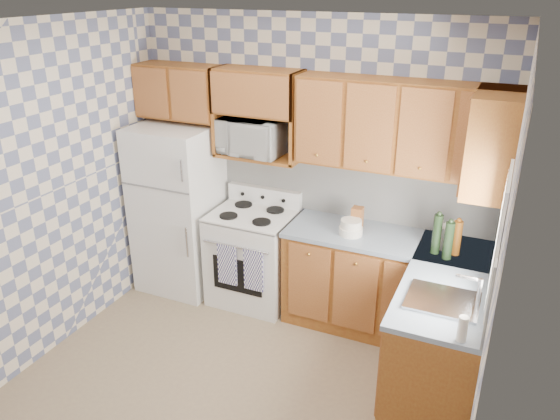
# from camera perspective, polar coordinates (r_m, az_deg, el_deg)

# --- Properties ---
(floor) EXTENTS (3.40, 3.40, 0.00)m
(floor) POSITION_cam_1_polar(r_m,az_deg,el_deg) (4.47, -4.74, -18.39)
(floor) COLOR #7B6550
(floor) RESTS_ON ground
(back_wall) EXTENTS (3.40, 0.02, 2.70)m
(back_wall) POSITION_cam_1_polar(r_m,az_deg,el_deg) (5.07, 3.40, 4.58)
(back_wall) COLOR slate
(back_wall) RESTS_ON ground
(right_wall) EXTENTS (0.02, 3.20, 2.70)m
(right_wall) POSITION_cam_1_polar(r_m,az_deg,el_deg) (3.32, 21.43, -7.62)
(right_wall) COLOR slate
(right_wall) RESTS_ON ground
(backsplash_back) EXTENTS (2.60, 0.02, 0.56)m
(backsplash_back) POSITION_cam_1_polar(r_m,az_deg,el_deg) (4.99, 7.62, 2.29)
(backsplash_back) COLOR silver
(backsplash_back) RESTS_ON back_wall
(backsplash_right) EXTENTS (0.02, 1.60, 0.56)m
(backsplash_right) POSITION_cam_1_polar(r_m,az_deg,el_deg) (4.10, 21.79, -4.05)
(backsplash_right) COLOR silver
(backsplash_right) RESTS_ON right_wall
(refrigerator) EXTENTS (0.75, 0.70, 1.68)m
(refrigerator) POSITION_cam_1_polar(r_m,az_deg,el_deg) (5.52, -10.51, 0.14)
(refrigerator) COLOR silver
(refrigerator) RESTS_ON floor
(stove_body) EXTENTS (0.76, 0.65, 0.90)m
(stove_body) POSITION_cam_1_polar(r_m,az_deg,el_deg) (5.33, -2.83, -5.00)
(stove_body) COLOR silver
(stove_body) RESTS_ON floor
(cooktop) EXTENTS (0.76, 0.65, 0.02)m
(cooktop) POSITION_cam_1_polar(r_m,az_deg,el_deg) (5.13, -2.92, -0.52)
(cooktop) COLOR silver
(cooktop) RESTS_ON stove_body
(backguard) EXTENTS (0.76, 0.08, 0.17)m
(backguard) POSITION_cam_1_polar(r_m,az_deg,el_deg) (5.32, -1.61, 1.51)
(backguard) COLOR silver
(backguard) RESTS_ON cooktop
(dish_towel_left) EXTENTS (0.19, 0.02, 0.40)m
(dish_towel_left) POSITION_cam_1_polar(r_m,az_deg,el_deg) (5.06, -5.52, -5.69)
(dish_towel_left) COLOR navy
(dish_towel_left) RESTS_ON stove_body
(dish_towel_right) EXTENTS (0.19, 0.02, 0.40)m
(dish_towel_right) POSITION_cam_1_polar(r_m,az_deg,el_deg) (4.95, -2.76, -6.32)
(dish_towel_right) COLOR navy
(dish_towel_right) RESTS_ON stove_body
(base_cabinets_back) EXTENTS (1.75, 0.60, 0.88)m
(base_cabinets_back) POSITION_cam_1_polar(r_m,az_deg,el_deg) (4.97, 10.90, -7.76)
(base_cabinets_back) COLOR brown
(base_cabinets_back) RESTS_ON floor
(base_cabinets_right) EXTENTS (0.60, 1.60, 0.88)m
(base_cabinets_right) POSITION_cam_1_polar(r_m,az_deg,el_deg) (4.49, 16.60, -12.12)
(base_cabinets_right) COLOR brown
(base_cabinets_right) RESTS_ON floor
(countertop_back) EXTENTS (1.77, 0.63, 0.04)m
(countertop_back) POSITION_cam_1_polar(r_m,az_deg,el_deg) (4.75, 11.29, -3.02)
(countertop_back) COLOR slate
(countertop_back) RESTS_ON base_cabinets_back
(countertop_right) EXTENTS (0.63, 1.60, 0.04)m
(countertop_right) POSITION_cam_1_polar(r_m,az_deg,el_deg) (4.25, 17.23, -7.01)
(countertop_right) COLOR slate
(countertop_right) RESTS_ON base_cabinets_right
(upper_cabinets_back) EXTENTS (1.75, 0.33, 0.74)m
(upper_cabinets_back) POSITION_cam_1_polar(r_m,az_deg,el_deg) (4.56, 12.64, 8.50)
(upper_cabinets_back) COLOR brown
(upper_cabinets_back) RESTS_ON back_wall
(upper_cabinets_fridge) EXTENTS (0.82, 0.33, 0.50)m
(upper_cabinets_fridge) POSITION_cam_1_polar(r_m,az_deg,el_deg) (5.35, -10.42, 12.10)
(upper_cabinets_fridge) COLOR brown
(upper_cabinets_fridge) RESTS_ON back_wall
(upper_cabinets_right) EXTENTS (0.33, 0.70, 0.74)m
(upper_cabinets_right) POSITION_cam_1_polar(r_m,az_deg,el_deg) (4.30, 21.41, 6.59)
(upper_cabinets_right) COLOR brown
(upper_cabinets_right) RESTS_ON right_wall
(microwave_shelf) EXTENTS (0.80, 0.33, 0.03)m
(microwave_shelf) POSITION_cam_1_polar(r_m,az_deg,el_deg) (5.08, -2.23, 5.64)
(microwave_shelf) COLOR brown
(microwave_shelf) RESTS_ON back_wall
(microwave) EXTENTS (0.61, 0.43, 0.33)m
(microwave) POSITION_cam_1_polar(r_m,az_deg,el_deg) (5.07, -2.90, 7.71)
(microwave) COLOR silver
(microwave) RESTS_ON microwave_shelf
(sink) EXTENTS (0.48, 0.40, 0.03)m
(sink) POSITION_cam_1_polar(r_m,az_deg,el_deg) (3.93, 16.63, -9.10)
(sink) COLOR #B7B7BC
(sink) RESTS_ON countertop_right
(window) EXTENTS (0.02, 0.66, 0.86)m
(window) POSITION_cam_1_polar(r_m,az_deg,el_deg) (3.68, 21.92, -2.88)
(window) COLOR silver
(window) RESTS_ON right_wall
(bottle_0) EXTENTS (0.07, 0.07, 0.33)m
(bottle_0) POSITION_cam_1_polar(r_m,az_deg,el_deg) (4.50, 16.07, -2.43)
(bottle_0) COLOR black
(bottle_0) RESTS_ON countertop_back
(bottle_1) EXTENTS (0.07, 0.07, 0.31)m
(bottle_1) POSITION_cam_1_polar(r_m,az_deg,el_deg) (4.44, 17.20, -3.07)
(bottle_1) COLOR black
(bottle_1) RESTS_ON countertop_back
(bottle_2) EXTENTS (0.07, 0.07, 0.29)m
(bottle_2) POSITION_cam_1_polar(r_m,az_deg,el_deg) (4.54, 17.98, -2.79)
(bottle_2) COLOR #66370F
(bottle_2) RESTS_ON countertop_back
(knife_block) EXTENTS (0.09, 0.09, 0.21)m
(knife_block) POSITION_cam_1_polar(r_m,az_deg,el_deg) (4.80, 8.06, -0.87)
(knife_block) COLOR brown
(knife_block) RESTS_ON countertop_back
(electric_kettle) EXTENTS (0.15, 0.15, 0.19)m
(electric_kettle) POSITION_cam_1_polar(r_m,az_deg,el_deg) (4.63, 17.11, -2.78)
(electric_kettle) COLOR silver
(electric_kettle) RESTS_ON countertop_back
(food_containers) EXTENTS (0.20, 0.20, 0.14)m
(food_containers) POSITION_cam_1_polar(r_m,az_deg,el_deg) (4.71, 7.42, -1.80)
(food_containers) COLOR silver
(food_containers) RESTS_ON countertop_back
(soap_bottle) EXTENTS (0.06, 0.06, 0.17)m
(soap_bottle) POSITION_cam_1_polar(r_m,az_deg,el_deg) (3.54, 18.53, -11.70)
(soap_bottle) COLOR silver
(soap_bottle) RESTS_ON countertop_right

